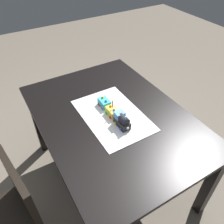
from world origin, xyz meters
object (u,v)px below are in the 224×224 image
dining_table (112,126)px  cake_car_caboose_lemon (113,112)px  chair (11,217)px  birthday_candle (113,104)px  cake_car_flatbed_turquoise (105,103)px  cake_locomotive (122,120)px

dining_table → cake_car_caboose_lemon: bearing=-50.6°
chair → birthday_candle: (0.22, -0.84, 0.37)m
dining_table → cake_car_flatbed_turquoise: bearing=-1.3°
dining_table → birthday_candle: (-0.00, -0.00, 0.21)m
chair → cake_car_caboose_lemon: 0.92m
dining_table → cake_car_caboose_lemon: 0.14m
dining_table → cake_car_flatbed_turquoise: size_ratio=14.00×
cake_locomotive → cake_car_flatbed_turquoise: size_ratio=1.40×
chair → cake_car_flatbed_turquoise: bearing=103.5°
cake_locomotive → birthday_candle: size_ratio=2.17×
cake_locomotive → cake_car_caboose_lemon: size_ratio=1.40×
cake_car_caboose_lemon → cake_car_flatbed_turquoise: 0.12m
birthday_candle → cake_car_flatbed_turquoise: bearing=-0.0°
chair → cake_car_caboose_lemon: (0.23, -0.84, 0.30)m
cake_locomotive → cake_car_flatbed_turquoise: bearing=-0.0°
cake_car_caboose_lemon → cake_car_flatbed_turquoise: size_ratio=1.00×
cake_car_flatbed_turquoise → birthday_candle: size_ratio=1.55×
cake_locomotive → birthday_candle: 0.14m
cake_locomotive → birthday_candle: (0.13, 0.00, 0.06)m
chair → dining_table: bearing=96.1°
cake_car_caboose_lemon → birthday_candle: (-0.00, 0.00, 0.07)m
cake_locomotive → cake_car_caboose_lemon: cake_locomotive is taller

